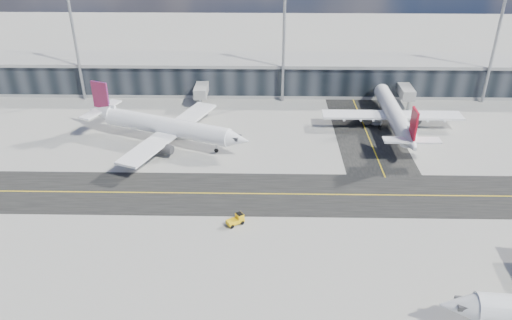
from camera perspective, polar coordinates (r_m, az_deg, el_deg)
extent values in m
plane|color=gray|center=(83.98, 3.90, -5.36)|extent=(300.00, 300.00, 0.00)
cube|color=black|center=(87.32, 3.79, -3.90)|extent=(180.00, 14.00, 0.02)
cube|color=black|center=(116.78, 12.07, 4.25)|extent=(14.00, 50.00, 0.02)
cube|color=yellow|center=(87.31, 3.79, -3.89)|extent=(180.00, 0.25, 0.01)
cube|color=yellow|center=(116.77, 12.07, 4.26)|extent=(0.25, 50.00, 0.01)
cube|color=black|center=(131.87, 2.97, 9.54)|extent=(150.00, 12.00, 8.00)
cube|color=gray|center=(130.51, 3.02, 11.36)|extent=(152.00, 13.00, 0.80)
cube|color=gray|center=(133.07, 2.93, 8.07)|extent=(150.00, 12.20, 0.80)
cube|color=gray|center=(125.40, -6.20, 8.15)|extent=(3.00, 10.00, 2.40)
cylinder|color=gray|center=(121.60, -6.42, 6.32)|extent=(0.60, 0.60, 2.40)
cube|color=gray|center=(129.08, 16.61, 7.71)|extent=(3.00, 10.00, 2.40)
cylinder|color=gray|center=(125.39, 17.01, 5.92)|extent=(0.60, 0.60, 2.40)
cylinder|color=gray|center=(130.39, -19.91, 12.29)|extent=(0.70, 0.70, 28.00)
cylinder|color=gray|center=(122.23, 3.18, 12.91)|extent=(0.70, 0.70, 28.00)
cylinder|color=gray|center=(133.70, 25.60, 11.59)|extent=(0.70, 0.70, 28.00)
cylinder|color=white|center=(104.74, -10.16, 3.81)|extent=(27.66, 13.92, 3.77)
cone|color=white|center=(97.58, -2.15, 2.36)|extent=(5.77, 5.24, 3.77)
cone|color=white|center=(113.79, -17.27, 5.29)|extent=(6.64, 5.59, 3.77)
cube|color=white|center=(104.66, -9.68, 3.27)|extent=(16.18, 31.51, 0.47)
cylinder|color=#2D2D30|center=(108.98, -7.67, 3.87)|extent=(4.48, 3.47, 2.17)
cylinder|color=#2D2D30|center=(100.41, -10.84, 1.37)|extent=(4.48, 3.47, 2.17)
cube|color=silver|center=(108.67, -7.69, 4.24)|extent=(1.89, 1.04, 0.75)
cube|color=silver|center=(100.07, -10.88, 1.75)|extent=(1.89, 1.04, 0.75)
cube|color=#691A4C|center=(112.09, -17.37, 7.12)|extent=(3.83, 1.85, 5.84)
cube|color=white|center=(113.58, -17.31, 5.55)|extent=(6.62, 11.48, 0.33)
cube|color=#2D2D30|center=(97.60, -2.41, 2.61)|extent=(2.52, 2.62, 0.66)
cylinder|color=gray|center=(100.64, -4.56, 1.46)|extent=(0.29, 0.29, 1.88)
cylinder|color=black|center=(100.96, -4.55, 1.11)|extent=(0.91, 0.62, 0.85)
cylinder|color=black|center=(108.71, -9.65, 2.91)|extent=(1.14, 0.82, 1.04)
cylinder|color=black|center=(104.50, -11.26, 1.67)|extent=(1.14, 0.82, 1.04)
cylinder|color=white|center=(114.01, 15.43, 5.22)|extent=(3.88, 27.21, 3.62)
cone|color=white|center=(127.98, 13.99, 7.95)|extent=(3.67, 4.56, 3.62)
cone|color=white|center=(99.84, 17.35, 1.89)|extent=(3.67, 5.47, 3.62)
cube|color=white|center=(115.16, 15.28, 4.98)|extent=(30.85, 4.82, 0.45)
cylinder|color=#2D2D30|center=(115.20, 12.49, 4.79)|extent=(2.12, 3.82, 2.08)
cylinder|color=#2D2D30|center=(117.75, 17.70, 4.62)|extent=(2.12, 3.82, 2.08)
cube|color=silver|center=(114.92, 12.52, 5.12)|extent=(0.38, 1.82, 0.72)
cube|color=silver|center=(117.48, 17.75, 4.94)|extent=(0.38, 1.82, 0.72)
cube|color=red|center=(98.68, 17.60, 3.99)|extent=(0.44, 3.81, 5.62)
cube|color=white|center=(99.61, 17.39, 2.17)|extent=(10.90, 2.64, 0.32)
cube|color=#2D2D30|center=(127.44, 14.04, 8.03)|extent=(2.01, 1.83, 0.63)
cylinder|color=gray|center=(124.74, 14.24, 6.12)|extent=(0.22, 0.22, 1.81)
cylinder|color=black|center=(124.99, 14.20, 5.84)|extent=(0.32, 0.82, 0.82)
cylinder|color=black|center=(113.81, 13.99, 3.64)|extent=(0.46, 1.00, 1.00)
cylinder|color=black|center=(115.10, 16.64, 3.56)|extent=(0.46, 1.00, 1.00)
cone|color=silver|center=(65.58, 22.24, -15.17)|extent=(4.82, 3.99, 3.63)
cube|color=#2D2D30|center=(65.48, 22.69, -14.93)|extent=(1.97, 2.14, 0.63)
cube|color=yellow|center=(79.34, -2.40, -6.96)|extent=(3.03, 2.66, 0.65)
cube|color=yellow|center=(79.34, -1.89, -6.42)|extent=(1.53, 1.57, 0.84)
cube|color=black|center=(79.16, -1.89, -6.22)|extent=(1.43, 1.48, 0.23)
cylinder|color=black|center=(80.36, -2.05, -6.76)|extent=(0.67, 0.56, 0.65)
cylinder|color=black|center=(79.52, -1.59, -7.18)|extent=(0.67, 0.56, 0.65)
cylinder|color=black|center=(79.59, -3.20, -7.18)|extent=(0.67, 0.56, 0.65)
cylinder|color=black|center=(78.75, -2.74, -7.61)|extent=(0.67, 0.56, 0.65)
imported|color=white|center=(117.34, 13.29, 4.64)|extent=(3.65, 5.96, 1.54)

